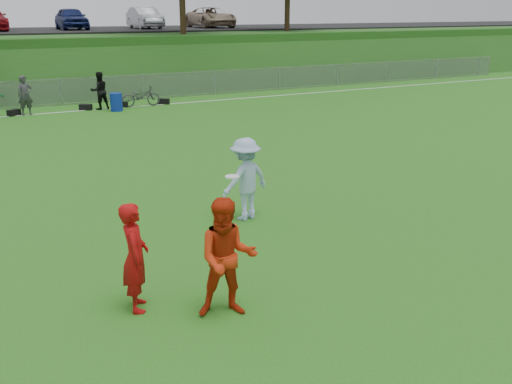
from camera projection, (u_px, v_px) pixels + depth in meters
ground at (254, 260)px, 10.43m from camera, size 120.00×120.00×0.00m
sideline_far at (70, 112)px, 25.61m from camera, size 60.00×0.10×0.01m
fence at (61, 92)px, 27.10m from camera, size 58.00×0.06×1.30m
berm at (29, 57)px, 36.12m from camera, size 120.00×18.00×3.00m
parking_lot at (22, 31)px, 37.34m from camera, size 120.00×12.00×0.10m
car_row at (3, 19)px, 35.74m from camera, size 32.04×5.18×1.44m
spectator_row at (1, 97)px, 24.14m from camera, size 7.75×0.74×1.69m
gear_bags at (99, 106)px, 26.24m from camera, size 7.39×0.55×0.26m
player_red_left at (135, 257)px, 8.52m from camera, size 0.55×0.71×1.71m
player_red_center at (227, 258)px, 8.32m from camera, size 1.08×0.96×1.83m
player_blue at (245, 179)px, 12.25m from camera, size 1.29×0.93×1.80m
frisbee at (232, 177)px, 11.47m from camera, size 0.29×0.29×0.03m
recycling_bin at (116, 102)px, 25.66m from camera, size 0.60×0.60×0.81m
bicycle at (141, 96)px, 26.89m from camera, size 1.84×0.71×0.95m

